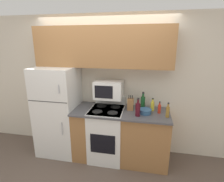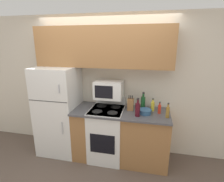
{
  "view_description": "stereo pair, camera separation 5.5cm",
  "coord_description": "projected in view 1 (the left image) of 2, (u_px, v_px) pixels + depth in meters",
  "views": [
    {
      "loc": [
        0.76,
        -2.46,
        2.07
      ],
      "look_at": [
        0.21,
        0.29,
        1.28
      ],
      "focal_mm": 28.0,
      "sensor_mm": 36.0,
      "label": 1
    },
    {
      "loc": [
        0.82,
        -2.44,
        2.07
      ],
      "look_at": [
        0.21,
        0.29,
        1.28
      ],
      "focal_mm": 28.0,
      "sensor_mm": 36.0,
      "label": 2
    }
  ],
  "objects": [
    {
      "name": "bottle_hot_sauce",
      "position": [
        159.0,
        109.0,
        2.88
      ],
      "size": [
        0.05,
        0.05,
        0.2
      ],
      "color": "red",
      "rests_on": "lower_cabinets"
    },
    {
      "name": "lower_cabinets",
      "position": [
        121.0,
        135.0,
        3.13
      ],
      "size": [
        1.64,
        0.68,
        0.93
      ],
      "color": "#9E6B3D",
      "rests_on": "ground_plane"
    },
    {
      "name": "upper_cabinets",
      "position": [
        102.0,
        47.0,
        2.95
      ],
      "size": [
        2.36,
        0.33,
        0.68
      ],
      "color": "#9E6B3D",
      "rests_on": "refrigerator"
    },
    {
      "name": "bottle_wine_green",
      "position": [
        143.0,
        102.0,
        3.07
      ],
      "size": [
        0.08,
        0.08,
        0.3
      ],
      "color": "#194C23",
      "rests_on": "lower_cabinets"
    },
    {
      "name": "bottle_wine_red",
      "position": [
        138.0,
        109.0,
        2.75
      ],
      "size": [
        0.08,
        0.08,
        0.3
      ],
      "color": "#470F19",
      "rests_on": "lower_cabinets"
    },
    {
      "name": "knife_block",
      "position": [
        130.0,
        104.0,
        3.0
      ],
      "size": [
        0.1,
        0.09,
        0.27
      ],
      "color": "#9E6B3D",
      "rests_on": "lower_cabinets"
    },
    {
      "name": "bottle_cooking_spray",
      "position": [
        152.0,
        106.0,
        2.98
      ],
      "size": [
        0.06,
        0.06,
        0.22
      ],
      "color": "gold",
      "rests_on": "lower_cabinets"
    },
    {
      "name": "wall_back",
      "position": [
        105.0,
        85.0,
        3.32
      ],
      "size": [
        8.0,
        0.05,
        2.55
      ],
      "color": "beige",
      "rests_on": "ground_plane"
    },
    {
      "name": "bowl",
      "position": [
        145.0,
        111.0,
        2.87
      ],
      "size": [
        0.21,
        0.21,
        0.08
      ],
      "color": "#335B84",
      "rests_on": "lower_cabinets"
    },
    {
      "name": "ground_plane",
      "position": [
        97.0,
        166.0,
        3.02
      ],
      "size": [
        12.0,
        12.0,
        0.0
      ],
      "primitive_type": "plane",
      "color": "brown"
    },
    {
      "name": "bottle_vinegar",
      "position": [
        168.0,
        111.0,
        2.72
      ],
      "size": [
        0.06,
        0.06,
        0.24
      ],
      "color": "olive",
      "rests_on": "lower_cabinets"
    },
    {
      "name": "stove",
      "position": [
        107.0,
        133.0,
        3.16
      ],
      "size": [
        0.58,
        0.66,
        1.1
      ],
      "color": "white",
      "rests_on": "ground_plane"
    },
    {
      "name": "microwave",
      "position": [
        109.0,
        90.0,
        3.07
      ],
      "size": [
        0.48,
        0.36,
        0.31
      ],
      "color": "white",
      "rests_on": "stove"
    },
    {
      "name": "refrigerator",
      "position": [
        58.0,
        111.0,
        3.26
      ],
      "size": [
        0.73,
        0.68,
        1.64
      ],
      "color": "white",
      "rests_on": "ground_plane"
    }
  ]
}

